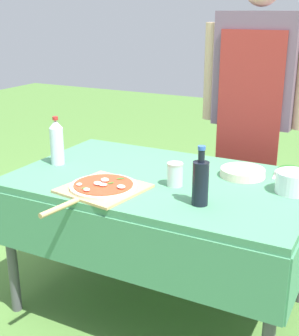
{
  "coord_description": "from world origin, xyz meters",
  "views": [
    {
      "loc": [
        0.94,
        -1.94,
        1.51
      ],
      "look_at": [
        -0.07,
        0.0,
        0.77
      ],
      "focal_mm": 50.0,
      "sensor_mm": 36.0,
      "label": 1
    }
  ],
  "objects_px": {
    "pizza_on_peel": "(102,188)",
    "oil_bottle": "(200,182)",
    "sauce_jar": "(175,176)",
    "prep_table": "(161,194)",
    "water_bottle": "(57,142)",
    "plate_stack": "(243,173)",
    "herb_container": "(291,172)",
    "person_cook": "(255,98)",
    "mixing_tub": "(294,182)"
  },
  "relations": [
    {
      "from": "mixing_tub",
      "to": "prep_table",
      "type": "bearing_deg",
      "value": -170.8
    },
    {
      "from": "person_cook",
      "to": "plate_stack",
      "type": "distance_m",
      "value": 0.64
    },
    {
      "from": "pizza_on_peel",
      "to": "plate_stack",
      "type": "distance_m",
      "value": 0.7
    },
    {
      "from": "pizza_on_peel",
      "to": "oil_bottle",
      "type": "xyz_separation_m",
      "value": [
        0.45,
        0.06,
        0.09
      ]
    },
    {
      "from": "pizza_on_peel",
      "to": "mixing_tub",
      "type": "distance_m",
      "value": 0.86
    },
    {
      "from": "mixing_tub",
      "to": "plate_stack",
      "type": "bearing_deg",
      "value": 158.51
    },
    {
      "from": "pizza_on_peel",
      "to": "sauce_jar",
      "type": "distance_m",
      "value": 0.34
    },
    {
      "from": "water_bottle",
      "to": "plate_stack",
      "type": "relative_size",
      "value": 1.16
    },
    {
      "from": "mixing_tub",
      "to": "oil_bottle",
      "type": "bearing_deg",
      "value": -134.92
    },
    {
      "from": "prep_table",
      "to": "mixing_tub",
      "type": "xyz_separation_m",
      "value": [
        0.61,
        0.1,
        0.14
      ]
    },
    {
      "from": "prep_table",
      "to": "plate_stack",
      "type": "height_order",
      "value": "plate_stack"
    },
    {
      "from": "herb_container",
      "to": "sauce_jar",
      "type": "xyz_separation_m",
      "value": [
        -0.46,
        -0.37,
        0.02
      ]
    },
    {
      "from": "plate_stack",
      "to": "person_cook",
      "type": "bearing_deg",
      "value": 101.46
    },
    {
      "from": "herb_container",
      "to": "water_bottle",
      "type": "bearing_deg",
      "value": -162.37
    },
    {
      "from": "person_cook",
      "to": "water_bottle",
      "type": "relative_size",
      "value": 6.68
    },
    {
      "from": "oil_bottle",
      "to": "water_bottle",
      "type": "height_order",
      "value": "same"
    },
    {
      "from": "prep_table",
      "to": "plate_stack",
      "type": "xyz_separation_m",
      "value": [
        0.35,
        0.2,
        0.11
      ]
    },
    {
      "from": "prep_table",
      "to": "pizza_on_peel",
      "type": "height_order",
      "value": "pizza_on_peel"
    },
    {
      "from": "pizza_on_peel",
      "to": "oil_bottle",
      "type": "height_order",
      "value": "oil_bottle"
    },
    {
      "from": "pizza_on_peel",
      "to": "herb_container",
      "type": "distance_m",
      "value": 0.93
    },
    {
      "from": "pizza_on_peel",
      "to": "water_bottle",
      "type": "distance_m",
      "value": 0.49
    },
    {
      "from": "water_bottle",
      "to": "mixing_tub",
      "type": "relative_size",
      "value": 1.59
    },
    {
      "from": "mixing_tub",
      "to": "sauce_jar",
      "type": "distance_m",
      "value": 0.54
    },
    {
      "from": "pizza_on_peel",
      "to": "water_bottle",
      "type": "relative_size",
      "value": 2.19
    },
    {
      "from": "prep_table",
      "to": "person_cook",
      "type": "relative_size",
      "value": 0.84
    },
    {
      "from": "herb_container",
      "to": "oil_bottle",
      "type": "bearing_deg",
      "value": -117.05
    },
    {
      "from": "herb_container",
      "to": "sauce_jar",
      "type": "height_order",
      "value": "sauce_jar"
    },
    {
      "from": "person_cook",
      "to": "herb_container",
      "type": "bearing_deg",
      "value": 126.94
    },
    {
      "from": "pizza_on_peel",
      "to": "mixing_tub",
      "type": "bearing_deg",
      "value": 35.06
    },
    {
      "from": "oil_bottle",
      "to": "herb_container",
      "type": "height_order",
      "value": "oil_bottle"
    },
    {
      "from": "prep_table",
      "to": "person_cook",
      "type": "height_order",
      "value": "person_cook"
    },
    {
      "from": "prep_table",
      "to": "water_bottle",
      "type": "xyz_separation_m",
      "value": [
        -0.58,
        -0.06,
        0.21
      ]
    },
    {
      "from": "mixing_tub",
      "to": "sauce_jar",
      "type": "bearing_deg",
      "value": -161.64
    },
    {
      "from": "oil_bottle",
      "to": "mixing_tub",
      "type": "relative_size",
      "value": 1.59
    },
    {
      "from": "sauce_jar",
      "to": "plate_stack",
      "type": "bearing_deg",
      "value": 48.22
    },
    {
      "from": "sauce_jar",
      "to": "prep_table",
      "type": "bearing_deg",
      "value": 146.35
    },
    {
      "from": "water_bottle",
      "to": "herb_container",
      "type": "distance_m",
      "value": 1.2
    },
    {
      "from": "prep_table",
      "to": "pizza_on_peel",
      "type": "xyz_separation_m",
      "value": [
        -0.16,
        -0.28,
        0.1
      ]
    },
    {
      "from": "oil_bottle",
      "to": "plate_stack",
      "type": "bearing_deg",
      "value": 82.35
    },
    {
      "from": "prep_table",
      "to": "mixing_tub",
      "type": "bearing_deg",
      "value": 9.2
    },
    {
      "from": "sauce_jar",
      "to": "pizza_on_peel",
      "type": "bearing_deg",
      "value": -141.91
    },
    {
      "from": "prep_table",
      "to": "water_bottle",
      "type": "bearing_deg",
      "value": -174.16
    },
    {
      "from": "sauce_jar",
      "to": "herb_container",
      "type": "bearing_deg",
      "value": 39.33
    },
    {
      "from": "person_cook",
      "to": "oil_bottle",
      "type": "relative_size",
      "value": 6.7
    },
    {
      "from": "mixing_tub",
      "to": "pizza_on_peel",
      "type": "bearing_deg",
      "value": -153.99
    },
    {
      "from": "water_bottle",
      "to": "person_cook",
      "type": "bearing_deg",
      "value": 45.39
    },
    {
      "from": "water_bottle",
      "to": "plate_stack",
      "type": "xyz_separation_m",
      "value": [
        0.93,
        0.26,
        -0.1
      ]
    },
    {
      "from": "prep_table",
      "to": "oil_bottle",
      "type": "relative_size",
      "value": 5.64
    },
    {
      "from": "mixing_tub",
      "to": "plate_stack",
      "type": "xyz_separation_m",
      "value": [
        -0.26,
        0.1,
        -0.03
      ]
    },
    {
      "from": "prep_table",
      "to": "herb_container",
      "type": "xyz_separation_m",
      "value": [
        0.56,
        0.3,
        0.11
      ]
    }
  ]
}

